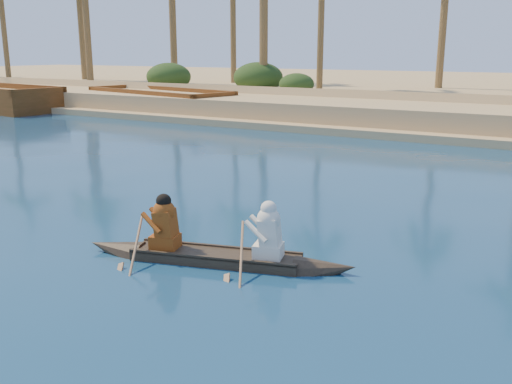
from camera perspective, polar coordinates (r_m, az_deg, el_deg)
The scene contains 4 objects.
sandy_embankment at distance 51.65m, azimuth 16.59°, elevation 9.61°, with size 150.00×51.00×1.50m.
shrub_cluster at distance 36.88m, azimuth 10.77°, elevation 9.44°, with size 100.00×6.00×2.40m, color #1F3814, non-canonical shape.
canoe at distance 11.06m, azimuth -4.06°, elevation -5.61°, with size 5.39×2.12×1.49m.
barge_mid at distance 38.14m, azimuth -9.65°, elevation 8.78°, with size 11.41×5.88×1.81m.
Camera 1 is at (12.31, -3.15, 4.00)m, focal length 40.00 mm.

